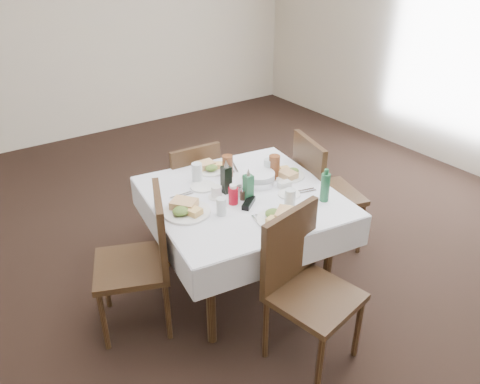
{
  "coord_description": "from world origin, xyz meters",
  "views": [
    {
      "loc": [
        -1.81,
        -2.47,
        2.34
      ],
      "look_at": [
        -0.21,
        -0.17,
        0.8
      ],
      "focal_mm": 35.0,
      "sensor_mm": 36.0,
      "label": 1
    }
  ],
  "objects_px": {
    "water_w": "(221,206)",
    "oil_cruet_green": "(248,186)",
    "chair_north": "(192,186)",
    "dining_table": "(242,205)",
    "water_s": "(290,199)",
    "oil_cruet_dark": "(226,178)",
    "water_n": "(197,172)",
    "chair_east": "(319,187)",
    "bread_basket": "(259,178)",
    "chair_south": "(303,279)",
    "chair_west": "(145,254)",
    "water_e": "(269,168)",
    "coffee_mug": "(217,192)",
    "green_bottle": "(325,187)",
    "ketchup_bottle": "(233,195)"
  },
  "relations": [
    {
      "from": "dining_table",
      "to": "bread_basket",
      "type": "bearing_deg",
      "value": 20.03
    },
    {
      "from": "chair_east",
      "to": "water_n",
      "type": "xyz_separation_m",
      "value": [
        -0.93,
        0.33,
        0.26
      ]
    },
    {
      "from": "oil_cruet_green",
      "to": "ketchup_bottle",
      "type": "height_order",
      "value": "oil_cruet_green"
    },
    {
      "from": "water_s",
      "to": "oil_cruet_green",
      "type": "relative_size",
      "value": 0.57
    },
    {
      "from": "chair_east",
      "to": "coffee_mug",
      "type": "distance_m",
      "value": 0.97
    },
    {
      "from": "water_n",
      "to": "bread_basket",
      "type": "height_order",
      "value": "water_n"
    },
    {
      "from": "dining_table",
      "to": "chair_south",
      "type": "height_order",
      "value": "chair_south"
    },
    {
      "from": "dining_table",
      "to": "water_w",
      "type": "relative_size",
      "value": 11.97
    },
    {
      "from": "dining_table",
      "to": "chair_east",
      "type": "height_order",
      "value": "chair_east"
    },
    {
      "from": "water_n",
      "to": "dining_table",
      "type": "bearing_deg",
      "value": -66.61
    },
    {
      "from": "bread_basket",
      "to": "coffee_mug",
      "type": "relative_size",
      "value": 2.1
    },
    {
      "from": "chair_east",
      "to": "coffee_mug",
      "type": "xyz_separation_m",
      "value": [
        -0.94,
        0.05,
        0.23
      ]
    },
    {
      "from": "oil_cruet_green",
      "to": "water_e",
      "type": "bearing_deg",
      "value": 31.14
    },
    {
      "from": "water_s",
      "to": "oil_cruet_dark",
      "type": "bearing_deg",
      "value": 118.91
    },
    {
      "from": "chair_west",
      "to": "water_s",
      "type": "bearing_deg",
      "value": -20.76
    },
    {
      "from": "bread_basket",
      "to": "chair_west",
      "type": "bearing_deg",
      "value": -176.83
    },
    {
      "from": "chair_east",
      "to": "water_e",
      "type": "relative_size",
      "value": 7.37
    },
    {
      "from": "water_e",
      "to": "water_w",
      "type": "xyz_separation_m",
      "value": [
        -0.58,
        -0.26,
        -0.01
      ]
    },
    {
      "from": "water_s",
      "to": "oil_cruet_green",
      "type": "height_order",
      "value": "oil_cruet_green"
    },
    {
      "from": "dining_table",
      "to": "bread_basket",
      "type": "xyz_separation_m",
      "value": [
        0.2,
        0.07,
        0.13
      ]
    },
    {
      "from": "coffee_mug",
      "to": "chair_west",
      "type": "bearing_deg",
      "value": -174.93
    },
    {
      "from": "water_n",
      "to": "water_w",
      "type": "relative_size",
      "value": 1.2
    },
    {
      "from": "bread_basket",
      "to": "ketchup_bottle",
      "type": "bearing_deg",
      "value": -156.48
    },
    {
      "from": "water_n",
      "to": "water_w",
      "type": "bearing_deg",
      "value": -102.27
    },
    {
      "from": "chair_south",
      "to": "water_e",
      "type": "relative_size",
      "value": 7.26
    },
    {
      "from": "chair_south",
      "to": "ketchup_bottle",
      "type": "bearing_deg",
      "value": 92.95
    },
    {
      "from": "dining_table",
      "to": "chair_south",
      "type": "relative_size",
      "value": 1.43
    },
    {
      "from": "water_s",
      "to": "oil_cruet_dark",
      "type": "height_order",
      "value": "oil_cruet_dark"
    },
    {
      "from": "chair_east",
      "to": "chair_west",
      "type": "xyz_separation_m",
      "value": [
        -1.52,
        -0.01,
        -0.01
      ]
    },
    {
      "from": "chair_north",
      "to": "chair_south",
      "type": "distance_m",
      "value": 1.48
    },
    {
      "from": "chair_south",
      "to": "chair_east",
      "type": "height_order",
      "value": "chair_east"
    },
    {
      "from": "water_n",
      "to": "oil_cruet_dark",
      "type": "distance_m",
      "value": 0.28
    },
    {
      "from": "water_e",
      "to": "water_s",
      "type": "bearing_deg",
      "value": -110.8
    },
    {
      "from": "water_w",
      "to": "oil_cruet_green",
      "type": "xyz_separation_m",
      "value": [
        0.25,
        0.06,
        0.04
      ]
    },
    {
      "from": "chair_north",
      "to": "water_e",
      "type": "xyz_separation_m",
      "value": [
        0.33,
        -0.61,
        0.32
      ]
    },
    {
      "from": "chair_east",
      "to": "green_bottle",
      "type": "bearing_deg",
      "value": -131.95
    },
    {
      "from": "ketchup_bottle",
      "to": "chair_west",
      "type": "bearing_deg",
      "value": 172.13
    },
    {
      "from": "bread_basket",
      "to": "oil_cruet_dark",
      "type": "xyz_separation_m",
      "value": [
        -0.27,
        0.02,
        0.07
      ]
    },
    {
      "from": "ketchup_bottle",
      "to": "coffee_mug",
      "type": "relative_size",
      "value": 1.17
    },
    {
      "from": "chair_north",
      "to": "chair_west",
      "type": "xyz_separation_m",
      "value": [
        -0.74,
        -0.71,
        0.04
      ]
    },
    {
      "from": "chair_west",
      "to": "oil_cruet_green",
      "type": "xyz_separation_m",
      "value": [
        0.74,
        -0.1,
        0.31
      ]
    },
    {
      "from": "dining_table",
      "to": "water_s",
      "type": "xyz_separation_m",
      "value": [
        0.16,
        -0.32,
        0.15
      ]
    },
    {
      "from": "water_w",
      "to": "chair_north",
      "type": "bearing_deg",
      "value": 73.43
    },
    {
      "from": "water_n",
      "to": "chair_south",
      "type": "bearing_deg",
      "value": -86.41
    },
    {
      "from": "oil_cruet_green",
      "to": "chair_east",
      "type": "bearing_deg",
      "value": 7.61
    },
    {
      "from": "chair_north",
      "to": "water_n",
      "type": "bearing_deg",
      "value": -111.83
    },
    {
      "from": "water_n",
      "to": "water_s",
      "type": "distance_m",
      "value": 0.74
    },
    {
      "from": "dining_table",
      "to": "chair_south",
      "type": "xyz_separation_m",
      "value": [
        -0.08,
        -0.75,
        -0.12
      ]
    },
    {
      "from": "dining_table",
      "to": "green_bottle",
      "type": "relative_size",
      "value": 5.99
    },
    {
      "from": "chair_north",
      "to": "chair_east",
      "type": "xyz_separation_m",
      "value": [
        0.78,
        -0.71,
        0.06
      ]
    }
  ]
}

